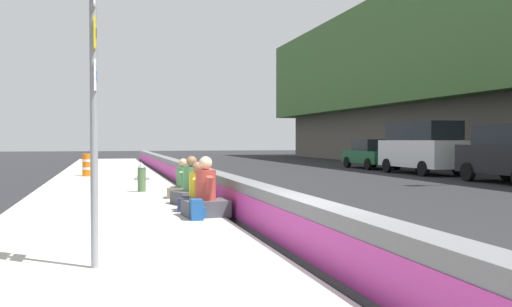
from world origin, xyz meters
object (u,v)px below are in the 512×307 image
(parked_car_midline, at_px, (371,154))
(seated_person_middle, at_px, (198,195))
(fire_hydrant, at_px, (142,177))
(backpack, at_px, (197,210))
(seated_person_rear, at_px, (192,189))
(seated_person_far, at_px, (183,185))
(construction_barrel, at_px, (89,165))
(route_sign_post, at_px, (94,94))
(parked_car_fourth, at_px, (422,147))
(seated_person_foreground, at_px, (206,197))

(parked_car_midline, bearing_deg, seated_person_middle, 143.97)
(fire_hydrant, distance_m, backpack, 6.35)
(seated_person_rear, height_order, seated_person_far, seated_person_rear)
(seated_person_middle, xyz_separation_m, construction_barrel, (12.78, 2.66, 0.15))
(seated_person_middle, relative_size, seated_person_far, 1.02)
(route_sign_post, relative_size, seated_person_middle, 3.38)
(fire_hydrant, relative_size, parked_car_midline, 0.20)
(route_sign_post, height_order, seated_person_far, route_sign_post)
(seated_person_rear, relative_size, parked_car_midline, 0.26)
(seated_person_middle, height_order, parked_car_fourth, parked_car_fourth)
(route_sign_post, xyz_separation_m, construction_barrel, (17.91, 0.62, -1.61))
(seated_person_rear, distance_m, construction_barrel, 11.79)
(route_sign_post, relative_size, construction_barrel, 3.79)
(seated_person_middle, relative_size, seated_person_rear, 0.93)
(seated_person_rear, xyz_separation_m, seated_person_far, (1.48, 0.01, -0.03))
(backpack, xyz_separation_m, parked_car_fourth, (13.82, -13.24, 1.02))
(construction_barrel, bearing_deg, seated_person_middle, -168.24)
(route_sign_post, xyz_separation_m, seated_person_middle, (5.13, -2.05, -1.76))
(seated_person_far, bearing_deg, seated_person_rear, -179.63)
(route_sign_post, xyz_separation_m, parked_car_midline, (23.05, -15.08, -1.37))
(seated_person_foreground, bearing_deg, construction_barrel, 11.10)
(seated_person_foreground, distance_m, seated_person_rear, 2.21)
(fire_hydrant, bearing_deg, seated_person_rear, -164.87)
(parked_car_midline, bearing_deg, fire_hydrant, 133.04)
(seated_person_rear, height_order, parked_car_fourth, parked_car_fourth)
(seated_person_rear, bearing_deg, seated_person_foreground, 178.97)
(seated_person_foreground, distance_m, backpack, 0.60)
(seated_person_foreground, height_order, construction_barrel, seated_person_foreground)
(fire_hydrant, xyz_separation_m, backpack, (-6.31, -0.67, -0.25))
(backpack, bearing_deg, seated_person_far, -3.96)
(seated_person_middle, relative_size, parked_car_midline, 0.24)
(seated_person_foreground, distance_m, seated_person_middle, 0.91)
(seated_person_foreground, height_order, seated_person_rear, seated_person_foreground)
(fire_hydrant, height_order, seated_person_foreground, seated_person_foreground)
(seated_person_far, bearing_deg, parked_car_fourth, -53.37)
(seated_person_rear, bearing_deg, parked_car_midline, -37.99)
(seated_person_far, height_order, parked_car_midline, parked_car_midline)
(seated_person_rear, xyz_separation_m, backpack, (-2.72, 0.30, -0.17))
(parked_car_fourth, bearing_deg, seated_person_middle, 133.67)
(construction_barrel, bearing_deg, seated_person_foreground, -168.90)
(seated_person_far, distance_m, backpack, 4.21)
(fire_hydrant, xyz_separation_m, construction_barrel, (7.88, 1.75, 0.03))
(construction_barrel, bearing_deg, seated_person_rear, -166.65)
(parked_car_midline, bearing_deg, seated_person_foreground, 145.35)
(seated_person_middle, bearing_deg, parked_car_midline, -36.03)
(parked_car_fourth, height_order, parked_car_midline, parked_car_fourth)
(seated_person_foreground, bearing_deg, fire_hydrant, 9.12)
(construction_barrel, distance_m, parked_car_fourth, 15.68)
(seated_person_foreground, height_order, seated_person_far, seated_person_foreground)
(seated_person_middle, xyz_separation_m, seated_person_rear, (1.31, -0.06, 0.03))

